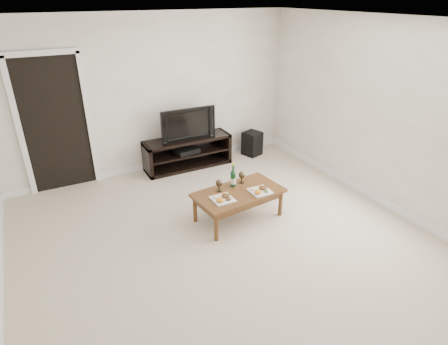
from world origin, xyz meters
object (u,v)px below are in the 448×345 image
media_console (188,153)px  subwoofer (252,143)px  television (186,123)px  coffee_table (238,205)px

media_console → subwoofer: bearing=-2.4°
television → subwoofer: 1.44m
subwoofer → television: bearing=158.9°
television → coffee_table: 2.00m
media_console → subwoofer: media_console is taller
television → subwoofer: television is taller
media_console → television: bearing=0.0°
media_console → subwoofer: (1.31, -0.06, -0.05)m
media_console → coffee_table: (-0.06, -1.90, -0.07)m
subwoofer → coffee_table: subwoofer is taller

